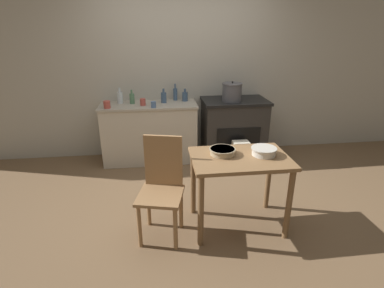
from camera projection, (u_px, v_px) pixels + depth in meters
ground_plane at (196, 202)px, 3.48m from camera, size 14.00×14.00×0.00m
wall_back at (182, 71)px, 4.47m from camera, size 8.00×0.07×2.55m
counter_cabinet at (150, 132)px, 4.44m from camera, size 1.38×0.56×0.87m
stove at (233, 129)px, 4.55m from camera, size 0.95×0.64×0.90m
work_table at (239, 170)px, 2.86m from camera, size 0.92×0.62×0.76m
chair at (162, 186)px, 2.80m from camera, size 0.48×0.48×0.97m
flour_sack at (240, 155)px, 4.21m from camera, size 0.22×0.16×0.41m
stock_pot at (232, 92)px, 4.25m from camera, size 0.29×0.29×0.28m
mixing_bowl_large at (264, 151)px, 2.84m from camera, size 0.24×0.24×0.07m
mixing_bowl_small at (222, 151)px, 2.85m from camera, size 0.25×0.25×0.06m
bottle_far_left at (164, 97)px, 4.32m from camera, size 0.08×0.08×0.20m
bottle_left at (120, 97)px, 4.30m from camera, size 0.08×0.08×0.22m
bottle_mid_left at (175, 94)px, 4.46m from camera, size 0.06×0.06×0.24m
bottle_center_left at (185, 96)px, 4.42m from camera, size 0.08×0.08×0.18m
bottle_center at (132, 98)px, 4.27m from camera, size 0.07×0.07×0.20m
cup_center_right at (143, 102)px, 4.19m from camera, size 0.08×0.08×0.10m
cup_mid_right at (153, 105)px, 4.08m from camera, size 0.07×0.07×0.08m
cup_right at (107, 105)px, 4.04m from camera, size 0.09×0.09×0.10m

